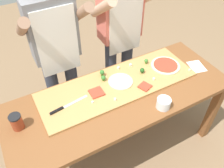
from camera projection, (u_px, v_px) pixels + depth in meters
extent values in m
plane|color=#896B4C|center=(118.00, 147.00, 2.47)|extent=(8.00, 8.00, 0.00)
cube|color=brown|center=(212.00, 112.00, 2.33)|extent=(0.07, 0.07, 0.75)
cube|color=brown|center=(16.00, 140.00, 2.10)|extent=(0.07, 0.07, 0.75)
cube|color=brown|center=(173.00, 76.00, 2.71)|extent=(0.07, 0.07, 0.75)
cube|color=brown|center=(120.00, 96.00, 1.94)|extent=(1.88, 0.72, 0.04)
cube|color=tan|center=(118.00, 84.00, 2.00)|extent=(1.35, 0.45, 0.02)
cube|color=#B7BABF|center=(75.00, 102.00, 1.84)|extent=(0.21, 0.05, 0.00)
cube|color=black|center=(57.00, 111.00, 1.77)|extent=(0.11, 0.03, 0.02)
cylinder|color=beige|center=(121.00, 81.00, 2.00)|extent=(0.21, 0.21, 0.01)
cylinder|color=silver|center=(121.00, 81.00, 2.00)|extent=(0.17, 0.17, 0.01)
cylinder|color=beige|center=(165.00, 65.00, 2.16)|extent=(0.26, 0.26, 0.01)
cylinder|color=#BC3D28|center=(166.00, 65.00, 2.15)|extent=(0.22, 0.22, 0.01)
cube|color=#BC3D28|center=(145.00, 86.00, 1.96)|extent=(0.12, 0.12, 0.01)
cube|color=#BC3D28|center=(97.00, 93.00, 1.91)|extent=(0.11, 0.11, 0.01)
cylinder|color=#2C5915|center=(142.00, 72.00, 2.08)|extent=(0.02, 0.02, 0.02)
sphere|color=#23561E|center=(142.00, 70.00, 2.07)|extent=(0.04, 0.04, 0.04)
cylinder|color=#3F7220|center=(102.00, 75.00, 2.05)|extent=(0.02, 0.02, 0.03)
sphere|color=#38752D|center=(102.00, 72.00, 2.04)|extent=(0.04, 0.04, 0.04)
cylinder|color=#3F7220|center=(103.00, 80.00, 2.01)|extent=(0.02, 0.02, 0.02)
sphere|color=#38752D|center=(103.00, 78.00, 2.00)|extent=(0.04, 0.04, 0.04)
cylinder|color=#487A23|center=(146.00, 63.00, 2.18)|extent=(0.02, 0.02, 0.02)
sphere|color=#427F33|center=(146.00, 61.00, 2.16)|extent=(0.04, 0.04, 0.04)
cube|color=silver|center=(154.00, 79.00, 2.02)|extent=(0.03, 0.03, 0.02)
cube|color=white|center=(131.00, 65.00, 2.15)|extent=(0.02, 0.02, 0.02)
cube|color=white|center=(115.00, 99.00, 1.85)|extent=(0.03, 0.03, 0.02)
cube|color=silver|center=(190.00, 70.00, 2.11)|extent=(0.02, 0.02, 0.01)
cube|color=white|center=(118.00, 68.00, 2.13)|extent=(0.03, 0.03, 0.02)
cube|color=white|center=(92.00, 102.00, 1.83)|extent=(0.02, 0.02, 0.01)
cylinder|color=white|center=(164.00, 103.00, 1.80)|extent=(0.11, 0.11, 0.08)
cylinder|color=white|center=(163.00, 105.00, 1.81)|extent=(0.10, 0.10, 0.05)
cylinder|color=#99381E|center=(17.00, 122.00, 1.65)|extent=(0.08, 0.08, 0.11)
cylinder|color=black|center=(14.00, 117.00, 1.61)|extent=(0.09, 0.09, 0.01)
cube|color=white|center=(197.00, 66.00, 2.18)|extent=(0.16, 0.19, 0.00)
cylinder|color=#333847|center=(55.00, 94.00, 2.40)|extent=(0.12, 0.12, 0.90)
cylinder|color=#333847|center=(73.00, 87.00, 2.47)|extent=(0.12, 0.12, 0.90)
cube|color=gray|center=(52.00, 28.00, 1.94)|extent=(0.40, 0.20, 0.55)
cube|color=white|center=(58.00, 43.00, 1.93)|extent=(0.34, 0.01, 0.60)
cylinder|color=#997056|center=(23.00, 27.00, 1.71)|extent=(0.08, 0.39, 0.31)
cylinder|color=#997056|center=(81.00, 13.00, 1.87)|extent=(0.08, 0.39, 0.31)
cylinder|color=#333847|center=(111.00, 73.00, 2.63)|extent=(0.12, 0.12, 0.90)
cylinder|color=#333847|center=(126.00, 68.00, 2.70)|extent=(0.12, 0.12, 0.90)
cube|color=#DB6B5B|center=(120.00, 10.00, 2.16)|extent=(0.40, 0.20, 0.55)
cube|color=silver|center=(126.00, 24.00, 2.15)|extent=(0.34, 0.01, 0.60)
cylinder|color=tan|center=(102.00, 8.00, 1.94)|extent=(0.08, 0.39, 0.31)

